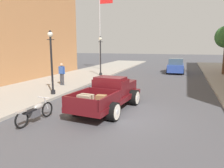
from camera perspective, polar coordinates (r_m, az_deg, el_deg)
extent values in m
plane|color=#47474C|center=(9.71, 2.51, -8.46)|extent=(140.00, 140.00, 0.00)
cube|color=#510F14|center=(10.51, -1.13, -3.94)|extent=(2.25, 5.05, 0.24)
cube|color=#510F14|center=(10.70, -0.32, -0.82)|extent=(1.66, 1.25, 0.80)
cube|color=#510F14|center=(10.58, -0.44, 1.58)|extent=(1.52, 1.08, 0.12)
cube|color=#3D4C5B|center=(11.18, 0.92, 0.49)|extent=(1.32, 0.18, 0.44)
cube|color=#510F14|center=(11.90, 2.33, -0.39)|extent=(1.47, 1.63, 0.52)
cube|color=silver|center=(12.63, 3.71, 0.13)|extent=(0.69, 0.17, 0.47)
cube|color=#510F14|center=(9.27, -4.91, -5.01)|extent=(1.90, 2.26, 0.04)
cube|color=#510F14|center=(9.64, -9.13, -3.17)|extent=(0.30, 2.10, 0.44)
cube|color=#510F14|center=(8.86, -0.36, -4.23)|extent=(0.30, 2.10, 0.44)
cube|color=#510F14|center=(8.39, -8.35, -5.18)|extent=(1.62, 0.25, 0.44)
cube|color=#510F14|center=(10.08, -2.10, -2.45)|extent=(1.62, 0.25, 0.44)
cylinder|color=black|center=(12.10, -2.17, -2.73)|extent=(0.44, 0.83, 0.80)
cylinder|color=silver|center=(12.19, -2.95, -2.64)|extent=(0.08, 0.65, 0.66)
cylinder|color=silver|center=(12.19, -2.99, -2.64)|extent=(0.04, 0.24, 0.24)
cylinder|color=black|center=(11.42, 5.90, -3.56)|extent=(0.44, 0.83, 0.80)
cylinder|color=silver|center=(11.37, 6.79, -3.64)|extent=(0.08, 0.65, 0.66)
cylinder|color=silver|center=(11.37, 6.84, -3.65)|extent=(0.04, 0.24, 0.24)
cylinder|color=black|center=(9.85, -9.31, -5.89)|extent=(0.44, 0.83, 0.80)
cylinder|color=silver|center=(9.95, -10.19, -5.75)|extent=(0.08, 0.65, 0.66)
cylinder|color=silver|center=(9.96, -10.24, -5.74)|extent=(0.04, 0.24, 0.24)
cylinder|color=black|center=(9.01, 0.30, -7.30)|extent=(0.44, 0.83, 0.80)
cylinder|color=silver|center=(8.93, 1.39, -7.44)|extent=(0.08, 0.65, 0.66)
cylinder|color=silver|center=(8.93, 1.45, -7.45)|extent=(0.04, 0.24, 0.24)
cube|color=gray|center=(9.02, -7.03, -4.05)|extent=(0.64, 0.50, 0.40)
cube|color=#3D2D1E|center=(9.02, -7.03, -4.05)|extent=(0.62, 0.11, 0.42)
cube|color=olive|center=(9.39, -2.85, -3.79)|extent=(0.45, 0.33, 0.28)
torus|color=black|center=(9.93, -16.76, -6.46)|extent=(0.12, 0.67, 0.67)
torus|color=black|center=(8.93, -22.80, -8.72)|extent=(0.12, 0.67, 0.67)
cube|color=#4C4C51|center=(9.36, -19.84, -7.33)|extent=(0.27, 0.46, 0.28)
ellipsoid|color=gray|center=(9.47, -18.89, -5.62)|extent=(0.30, 0.54, 0.24)
cube|color=black|center=(9.15, -20.97, -6.83)|extent=(0.26, 0.58, 0.10)
cylinder|color=silver|center=(9.80, -17.08, -4.87)|extent=(0.07, 0.26, 0.58)
cylinder|color=silver|center=(9.65, -17.63, -3.42)|extent=(0.62, 0.09, 0.04)
cube|color=gray|center=(8.83, -22.95, -6.76)|extent=(0.21, 0.41, 0.06)
cube|color=#284293|center=(25.67, 16.48, 4.22)|extent=(1.83, 4.34, 0.80)
cube|color=#384C5B|center=(25.46, 16.56, 5.80)|extent=(1.57, 2.04, 0.64)
cylinder|color=black|center=(27.01, 14.75, 3.98)|extent=(0.24, 0.67, 0.66)
cylinder|color=black|center=(26.98, 18.26, 3.80)|extent=(0.24, 0.67, 0.66)
cylinder|color=black|center=(24.45, 14.45, 3.37)|extent=(0.24, 0.67, 0.66)
cylinder|color=black|center=(24.42, 18.33, 3.17)|extent=(0.24, 0.67, 0.66)
cylinder|color=#333338|center=(16.69, -13.35, 1.23)|extent=(0.14, 0.14, 0.86)
cylinder|color=#333338|center=(16.59, -12.82, 1.20)|extent=(0.14, 0.14, 0.86)
cube|color=#2D4C93|center=(16.55, -13.19, 3.64)|extent=(0.36, 0.22, 0.56)
cylinder|color=#2D4C93|center=(16.67, -13.83, 3.56)|extent=(0.09, 0.09, 0.54)
cylinder|color=#2D4C93|center=(16.43, -12.53, 3.52)|extent=(0.09, 0.09, 0.54)
sphere|color=tan|center=(16.51, -13.24, 5.02)|extent=(0.22, 0.22, 0.22)
cylinder|color=black|center=(13.76, -15.34, -2.06)|extent=(0.28, 0.28, 0.24)
cylinder|color=black|center=(13.51, -15.69, 5.09)|extent=(0.12, 0.12, 3.20)
cylinder|color=black|center=(13.46, -15.99, 11.24)|extent=(0.50, 0.04, 0.04)
sphere|color=silver|center=(13.48, -16.05, 12.56)|extent=(0.32, 0.32, 0.32)
cone|color=black|center=(13.48, -16.09, 13.32)|extent=(0.24, 0.24, 0.14)
cylinder|color=black|center=(21.64, -3.02, 2.67)|extent=(0.28, 0.28, 0.24)
cylinder|color=black|center=(21.48, -3.07, 7.22)|extent=(0.12, 0.12, 3.20)
cylinder|color=black|center=(21.45, -3.10, 11.09)|extent=(0.50, 0.04, 0.04)
sphere|color=silver|center=(21.46, -3.11, 11.92)|extent=(0.32, 0.32, 0.32)
cone|color=black|center=(21.47, -3.12, 12.40)|extent=(0.24, 0.24, 0.14)
cylinder|color=#B2B2B7|center=(27.24, -3.23, 13.45)|extent=(0.12, 0.12, 9.00)
cylinder|color=brown|center=(24.96, 27.57, 5.69)|extent=(0.26, 0.26, 2.97)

